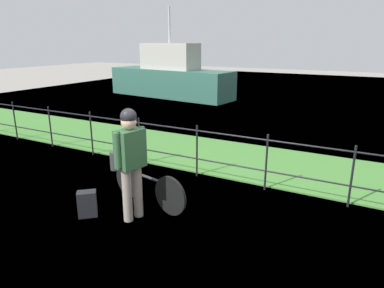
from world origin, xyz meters
TOP-DOWN VIEW (x-y plane):
  - ground_plane at (0.00, 0.00)m, footprint 60.00×60.00m
  - grass_strip at (0.00, 3.23)m, footprint 27.00×2.40m
  - harbor_water at (0.00, 10.75)m, footprint 30.00×30.00m
  - iron_fence at (0.00, 1.90)m, footprint 18.04×0.04m
  - bicycle_main at (-0.80, 0.41)m, footprint 1.58×0.38m
  - wooden_crate at (-1.14, 0.48)m, footprint 0.43×0.35m
  - terrier_dog at (-1.12, 0.47)m, footprint 0.32×0.20m
  - cyclist_person at (-0.73, -0.07)m, footprint 0.34×0.53m
  - backpack_on_paving at (-1.38, -0.35)m, footprint 0.33×0.32m
  - mooring_bollard at (-2.35, 1.40)m, footprint 0.20×0.20m
  - moored_boat_near at (-6.64, 10.37)m, footprint 6.47×2.41m

SIDE VIEW (x-z plane):
  - ground_plane at x=0.00m, z-range 0.00..0.00m
  - harbor_water at x=0.00m, z-range 0.00..0.00m
  - grass_strip at x=0.00m, z-range 0.00..0.03m
  - mooring_bollard at x=-2.35m, z-range 0.00..0.38m
  - backpack_on_paving at x=-1.38m, z-range 0.00..0.40m
  - bicycle_main at x=-0.80m, z-range 0.02..0.64m
  - iron_fence at x=0.00m, z-range 0.08..1.11m
  - wooden_crate at x=-1.14m, z-range 0.62..0.85m
  - moored_boat_near at x=-6.64m, z-range -1.12..2.96m
  - terrier_dog at x=-1.12m, z-range 0.84..1.02m
  - cyclist_person at x=-0.73m, z-range 0.16..1.84m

